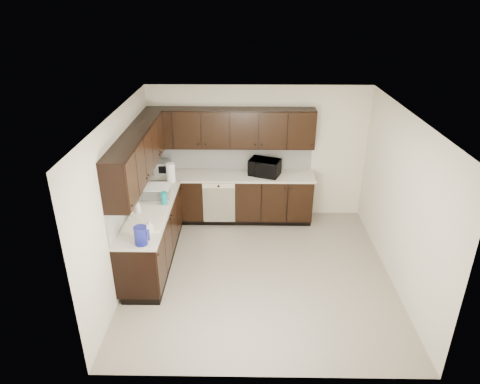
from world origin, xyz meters
name	(u,v)px	position (x,y,z in m)	size (l,w,h in m)	color
floor	(259,272)	(0.00, 0.00, 0.00)	(4.00, 4.00, 0.00)	gray
ceiling	(263,115)	(0.00, 0.00, 2.50)	(4.00, 4.00, 0.00)	white
wall_back	(258,153)	(0.00, 2.00, 1.25)	(4.00, 0.02, 2.50)	beige
wall_left	(122,199)	(-2.00, 0.00, 1.25)	(0.02, 4.00, 2.50)	beige
wall_right	(401,201)	(2.00, 0.00, 1.25)	(0.02, 4.00, 2.50)	beige
wall_front	(266,288)	(0.00, -2.00, 1.25)	(4.00, 0.02, 2.50)	beige
lower_cabinets	(201,215)	(-1.01, 1.11, 0.41)	(3.00, 2.80, 0.90)	black
countertop	(199,189)	(-1.01, 1.11, 0.92)	(3.03, 2.83, 0.04)	beige
backsplash	(188,170)	(-1.22, 1.32, 1.18)	(3.00, 2.80, 0.48)	white
upper_cabinets	(192,139)	(-1.10, 1.20, 1.77)	(3.00, 2.80, 0.70)	black
dishwasher	(219,200)	(-0.70, 1.41, 0.55)	(0.58, 0.04, 0.78)	beige
sink	(146,222)	(-1.68, -0.01, 0.88)	(0.54, 0.82, 0.42)	beige
microwave	(265,167)	(0.12, 1.67, 1.09)	(0.54, 0.36, 0.30)	black
soap_bottle_a	(149,226)	(-1.54, -0.39, 1.04)	(0.09, 0.09, 0.20)	gray
soap_bottle_b	(138,206)	(-1.83, 0.16, 1.05)	(0.09, 0.09, 0.23)	gray
toaster_oven	(162,167)	(-1.75, 1.77, 1.05)	(0.34, 0.25, 0.21)	silver
storage_bin	(156,192)	(-1.67, 0.74, 1.03)	(0.45, 0.33, 0.18)	silver
blue_pitcher	(141,236)	(-1.59, -0.70, 1.07)	(0.17, 0.17, 0.26)	navy
teal_tumbler	(164,199)	(-1.49, 0.45, 1.05)	(0.10, 0.10, 0.21)	#0C7F89
paper_towel_roll	(171,173)	(-1.53, 1.35, 1.11)	(0.15, 0.15, 0.34)	white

